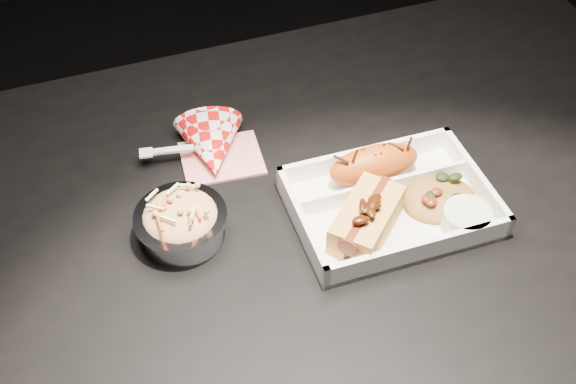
% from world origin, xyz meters
% --- Properties ---
extents(dining_table, '(1.20, 0.80, 0.75)m').
position_xyz_m(dining_table, '(0.00, 0.00, 0.66)').
color(dining_table, black).
rests_on(dining_table, ground).
extents(food_tray, '(0.25, 0.19, 0.04)m').
position_xyz_m(food_tray, '(0.08, -0.03, 0.76)').
color(food_tray, white).
rests_on(food_tray, dining_table).
extents(fried_pastry, '(0.13, 0.05, 0.05)m').
position_xyz_m(fried_pastry, '(0.08, 0.02, 0.78)').
color(fried_pastry, '#C45113').
rests_on(fried_pastry, food_tray).
extents(hotdog, '(0.12, 0.12, 0.06)m').
position_xyz_m(hotdog, '(0.03, -0.06, 0.78)').
color(hotdog, gold).
rests_on(hotdog, food_tray).
extents(fried_rice_mound, '(0.10, 0.08, 0.03)m').
position_xyz_m(fried_rice_mound, '(0.14, -0.05, 0.77)').
color(fried_rice_mound, '#A26A2F').
rests_on(fried_rice_mound, food_tray).
extents(cupcake_liner, '(0.06, 0.06, 0.03)m').
position_xyz_m(cupcake_liner, '(0.15, -0.10, 0.77)').
color(cupcake_liner, beige).
rests_on(cupcake_liner, food_tray).
extents(foil_coleslaw_cup, '(0.11, 0.11, 0.07)m').
position_xyz_m(foil_coleslaw_cup, '(-0.18, 0.02, 0.78)').
color(foil_coleslaw_cup, silver).
rests_on(foil_coleslaw_cup, dining_table).
extents(napkin_fork, '(0.17, 0.13, 0.10)m').
position_xyz_m(napkin_fork, '(-0.11, 0.15, 0.77)').
color(napkin_fork, red).
rests_on(napkin_fork, dining_table).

